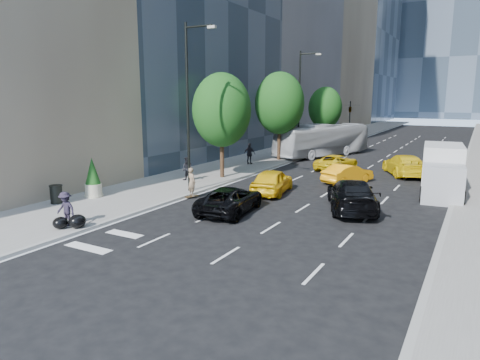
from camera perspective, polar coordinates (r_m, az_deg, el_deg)
The scene contains 23 objects.
ground at distance 20.23m, azimuth 1.58°, elevation -5.95°, with size 160.00×160.00×0.00m, color black.
sidewalk_left at distance 50.78m, azimuth 8.44°, elevation 4.33°, with size 6.00×120.00×0.15m, color slate.
lamp_near at distance 26.10m, azimuth -6.70°, elevation 10.76°, with size 2.13×0.22×10.00m.
lamp_far at distance 42.02m, azimuth 8.13°, elevation 10.81°, with size 2.13×0.22×10.00m.
tree_near at distance 30.75m, azimuth -2.46°, elevation 9.28°, with size 4.20×4.20×7.46m.
tree_mid at distance 39.59m, azimuth 5.30°, elevation 10.14°, with size 4.50×4.50×7.99m.
tree_far at distance 51.74m, azimuth 11.28°, elevation 9.41°, with size 3.90×3.90×6.92m.
traffic_signal at distance 59.18m, azimuth 14.47°, elevation 9.08°, with size 2.48×0.53×5.20m.
skateboarder at distance 25.37m, azimuth -6.46°, elevation -0.52°, with size 0.62×0.41×1.71m, color #76614A.
black_sedan_lincoln at distance 22.18m, azimuth -1.29°, elevation -2.61°, with size 2.24×4.87×1.35m, color black.
black_sedan_mercedes at distance 23.30m, azimuth 14.68°, elevation -1.93°, with size 2.30×5.66×1.64m, color black.
taxi_a at distance 26.56m, azimuth 4.32°, elevation -0.15°, with size 1.82×4.52×1.54m, color #E3B20B.
taxi_b at distance 30.58m, azimuth 14.15°, elevation 0.82°, with size 1.40×4.01×1.32m, color orange.
taxi_c at distance 35.88m, azimuth 12.76°, elevation 2.31°, with size 2.09×4.54×1.26m, color gold.
taxi_d at distance 34.95m, azimuth 21.05°, elevation 1.89°, with size 2.23×5.48×1.59m, color yellow.
city_bus at distance 43.92m, azimuth 10.97°, elevation 5.24°, with size 2.72×11.63×3.24m, color #B4B7BA.
box_truck at distance 28.80m, azimuth 25.38°, elevation 1.20°, with size 2.87×6.44×2.99m.
pedestrian_a at distance 29.86m, azimuth -7.03°, elevation 1.47°, with size 0.81×0.63×1.67m, color black.
pedestrian_b at distance 37.05m, azimuth 1.29°, elevation 3.53°, with size 1.08×0.45×1.84m, color black.
pedestrian_c at distance 20.91m, azimuth -22.22°, elevation -3.56°, with size 1.01×0.58×1.57m, color black.
trash_can at distance 25.53m, azimuth -23.30°, elevation -1.80°, with size 0.64×0.64×0.97m, color black.
planter_shrub at distance 26.30m, azimuth -19.04°, elevation 0.22°, with size 0.96×0.96×2.31m.
garbage_bags at distance 20.53m, azimuth -21.66°, elevation -5.21°, with size 1.23×1.19×0.61m.
Camera 1 is at (9.01, -17.12, 5.91)m, focal length 32.00 mm.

